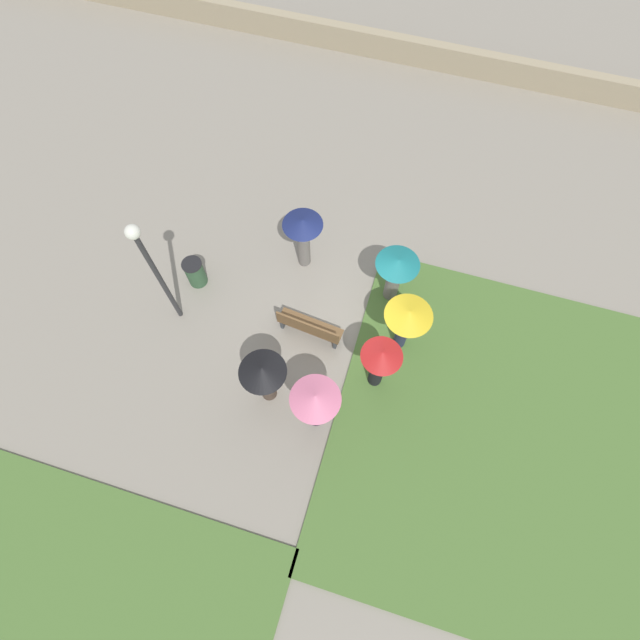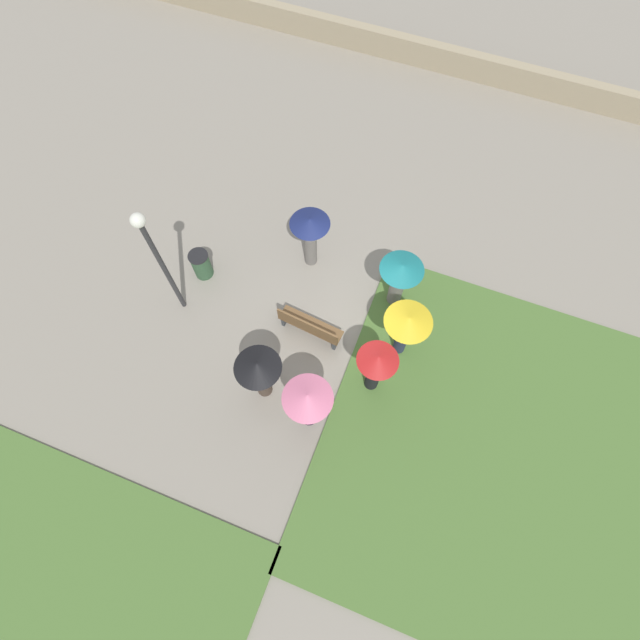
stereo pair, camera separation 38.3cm
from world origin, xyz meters
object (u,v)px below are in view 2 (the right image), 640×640
(crowd_person_red, at_px, (376,366))
(crowd_person_yellow, at_px, (407,326))
(trash_bin, at_px, (201,264))
(lamp_post, at_px, (156,253))
(crowd_person_teal, at_px, (400,277))
(park_bench, at_px, (310,327))
(crowd_person_navy, at_px, (310,233))
(crowd_person_pink, at_px, (308,403))
(crowd_person_black, at_px, (259,372))

(crowd_person_red, bearing_deg, crowd_person_yellow, -97.16)
(trash_bin, bearing_deg, crowd_person_red, 165.36)
(trash_bin, relative_size, crowd_person_red, 0.46)
(lamp_post, bearing_deg, crowd_person_teal, -157.37)
(crowd_person_teal, relative_size, crowd_person_yellow, 0.94)
(crowd_person_red, relative_size, crowd_person_teal, 1.08)
(park_bench, xyz_separation_m, crowd_person_navy, (0.79, -2.08, 0.84))
(park_bench, xyz_separation_m, trash_bin, (3.36, -0.66, -0.02))
(crowd_person_teal, bearing_deg, crowd_person_pink, -31.90)
(park_bench, relative_size, trash_bin, 1.92)
(park_bench, distance_m, crowd_person_navy, 2.38)
(crowd_person_red, distance_m, crowd_person_black, 2.60)
(park_bench, height_order, trash_bin, park_bench)
(crowd_person_black, height_order, crowd_person_teal, crowd_person_black)
(lamp_post, xyz_separation_m, trash_bin, (-0.07, -1.08, -2.10))
(trash_bin, bearing_deg, park_bench, 168.96)
(crowd_person_pink, bearing_deg, crowd_person_yellow, -65.91)
(crowd_person_red, distance_m, crowd_person_yellow, 1.20)
(crowd_person_red, relative_size, crowd_person_yellow, 1.02)
(park_bench, bearing_deg, trash_bin, -5.08)
(crowd_person_red, distance_m, crowd_person_teal, 2.45)
(crowd_person_black, bearing_deg, crowd_person_navy, -38.07)
(crowd_person_pink, distance_m, crowd_person_yellow, 2.87)
(park_bench, height_order, crowd_person_black, crowd_person_black)
(crowd_person_pink, height_order, crowd_person_navy, crowd_person_pink)
(crowd_person_red, bearing_deg, trash_bin, -4.62)
(park_bench, relative_size, crowd_person_navy, 0.90)
(trash_bin, relative_size, crowd_person_navy, 0.47)
(lamp_post, relative_size, crowd_person_yellow, 2.08)
(crowd_person_pink, relative_size, crowd_person_yellow, 1.02)
(trash_bin, bearing_deg, lamp_post, 86.27)
(crowd_person_pink, bearing_deg, park_bench, -14.26)
(crowd_person_pink, height_order, crowd_person_yellow, crowd_person_pink)
(crowd_person_yellow, bearing_deg, crowd_person_pink, 91.87)
(lamp_post, distance_m, crowd_person_navy, 3.84)
(park_bench, relative_size, crowd_person_teal, 0.96)
(crowd_person_teal, height_order, crowd_person_yellow, crowd_person_yellow)
(crowd_person_pink, bearing_deg, trash_bin, 21.55)
(crowd_person_pink, xyz_separation_m, crowd_person_yellow, (-1.46, -2.47, 0.07))
(trash_bin, relative_size, crowd_person_teal, 0.50)
(crowd_person_pink, relative_size, crowd_person_teal, 1.08)
(crowd_person_navy, bearing_deg, crowd_person_teal, -174.74)
(park_bench, distance_m, crowd_person_yellow, 2.48)
(lamp_post, bearing_deg, park_bench, -173.05)
(trash_bin, relative_size, crowd_person_yellow, 0.47)
(park_bench, distance_m, lamp_post, 4.04)
(crowd_person_red, height_order, crowd_person_yellow, crowd_person_red)
(lamp_post, distance_m, crowd_person_red, 5.48)
(trash_bin, distance_m, crowd_person_navy, 3.06)
(park_bench, relative_size, lamp_post, 0.44)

